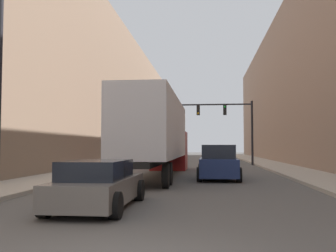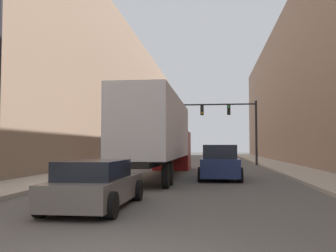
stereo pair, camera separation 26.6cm
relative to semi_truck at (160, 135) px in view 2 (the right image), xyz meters
name	(u,v)px [view 2 (the right image)]	position (x,y,z in m)	size (l,w,h in m)	color
sidewalk_right	(275,164)	(8.35, 13.63, -2.27)	(2.92, 80.00, 0.15)	#B2A899
sidewalk_left	(129,163)	(-4.93, 13.63, -2.27)	(2.92, 80.00, 0.15)	#B2A899
building_right	(325,80)	(12.81, 13.63, 5.25)	(6.00, 80.00, 15.19)	#997A66
building_left	(84,84)	(-9.39, 13.63, 5.29)	(6.00, 80.00, 15.27)	#846B56
semi_truck	(160,135)	(0.00, 0.00, 0.00)	(2.48, 14.60, 4.19)	silver
sedan_car	(96,185)	(-0.22, -10.83, -1.72)	(1.95, 4.31, 1.30)	slate
suv_car	(220,163)	(3.29, -1.43, -1.52)	(2.09, 4.61, 1.75)	navy
traffic_signal_gantry	(235,120)	(4.88, 13.26, 1.73)	(7.33, 0.35, 5.78)	black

